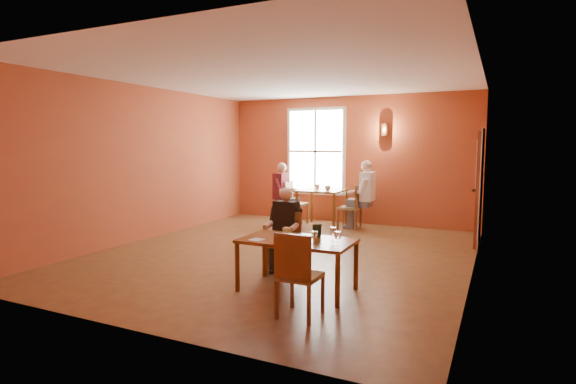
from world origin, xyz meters
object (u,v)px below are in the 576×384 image
at_px(chair_diner_main, 284,243).
at_px(diner_maroon, 295,195).
at_px(chair_diner_maroon, 296,203).
at_px(chair_diner_white, 350,207).
at_px(diner_main, 283,233).
at_px(diner_white, 351,196).
at_px(main_table, 297,265).
at_px(chair_empty, 300,274).
at_px(second_table, 322,208).

bearing_deg(chair_diner_main, diner_maroon, -67.76).
bearing_deg(chair_diner_maroon, chair_diner_white, 90.00).
height_order(diner_main, diner_white, diner_white).
height_order(chair_diner_white, diner_maroon, diner_maroon).
bearing_deg(chair_diner_white, chair_diner_main, -176.99).
bearing_deg(chair_diner_main, main_table, 127.57).
distance_m(chair_diner_main, chair_diner_maroon, 4.02).
bearing_deg(chair_diner_white, diner_maroon, 90.00).
bearing_deg(diner_white, diner_main, -177.47).
bearing_deg(chair_diner_main, chair_empty, 121.82).
distance_m(second_table, chair_diner_maroon, 0.65).
distance_m(diner_main, diner_maroon, 4.06).
xyz_separation_m(chair_diner_main, diner_main, (0.00, -0.03, 0.15)).
height_order(diner_white, chair_diner_maroon, diner_white).
distance_m(chair_diner_main, diner_maroon, 4.04).
distance_m(main_table, diner_white, 4.45).
xyz_separation_m(main_table, chair_diner_white, (-0.70, 4.38, 0.16)).
height_order(diner_main, chair_diner_maroon, diner_main).
height_order(chair_diner_main, chair_diner_white, chair_diner_white).
xyz_separation_m(main_table, diner_white, (-0.67, 4.38, 0.40)).
height_order(chair_diner_main, chair_empty, chair_empty).
xyz_separation_m(diner_white, chair_diner_maroon, (-1.33, 0.00, -0.23)).
bearing_deg(second_table, chair_diner_main, -77.23).
bearing_deg(chair_empty, chair_diner_white, 103.15).
bearing_deg(main_table, chair_empty, -63.56).
distance_m(main_table, chair_diner_maroon, 4.82).
distance_m(chair_empty, second_table, 5.45).
bearing_deg(diner_maroon, chair_diner_main, 22.24).
height_order(chair_diner_main, second_table, chair_diner_main).
relative_size(chair_diner_white, diner_maroon, 0.71).
bearing_deg(main_table, chair_diner_white, 99.03).
bearing_deg(diner_main, second_table, -77.32).
bearing_deg(second_table, chair_diner_white, 0.00).
xyz_separation_m(chair_diner_main, diner_white, (-0.17, 3.73, 0.29)).
bearing_deg(main_table, second_table, 107.08).
distance_m(main_table, second_table, 4.59).
height_order(chair_diner_main, diner_white, diner_white).
relative_size(diner_main, chair_empty, 1.26).
relative_size(chair_empty, second_table, 0.98).
distance_m(chair_diner_main, chair_empty, 1.69).
xyz_separation_m(main_table, second_table, (-1.35, 4.38, 0.09)).
bearing_deg(chair_diner_maroon, main_table, 24.49).
distance_m(chair_empty, chair_diner_maroon, 5.69).
bearing_deg(diner_maroon, chair_diner_white, 90.00).
bearing_deg(chair_diner_main, chair_diner_maroon, -68.16).
xyz_separation_m(diner_white, diner_maroon, (-1.36, 0.00, -0.04)).
bearing_deg(chair_diner_main, diner_white, -87.45).
xyz_separation_m(diner_main, second_table, (-0.85, 3.76, -0.17)).
distance_m(chair_diner_maroon, diner_maroon, 0.20).
distance_m(main_table, chair_diner_main, 0.83).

